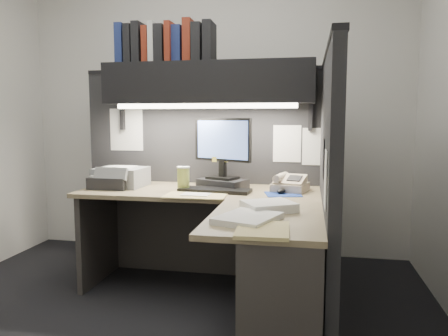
{
  "coord_description": "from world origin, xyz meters",
  "views": [
    {
      "loc": [
        0.86,
        -2.45,
        1.25
      ],
      "look_at": [
        0.29,
        0.51,
        0.9
      ],
      "focal_mm": 35.0,
      "sensor_mm": 36.0,
      "label": 1
    }
  ],
  "objects_px": {
    "coffee_cup": "(183,179)",
    "notebook_stack": "(112,182)",
    "telephone": "(290,185)",
    "printer": "(121,177)",
    "keyboard": "(215,190)",
    "desk": "(231,255)",
    "monitor": "(223,160)",
    "overhead_shelf": "(209,83)"
  },
  "relations": [
    {
      "from": "keyboard",
      "to": "printer",
      "type": "relative_size",
      "value": 1.41
    },
    {
      "from": "notebook_stack",
      "to": "overhead_shelf",
      "type": "bearing_deg",
      "value": 18.74
    },
    {
      "from": "desk",
      "to": "printer",
      "type": "xyz_separation_m",
      "value": [
        -0.95,
        0.61,
        0.36
      ]
    },
    {
      "from": "desk",
      "to": "printer",
      "type": "bearing_deg",
      "value": 147.43
    },
    {
      "from": "notebook_stack",
      "to": "monitor",
      "type": "bearing_deg",
      "value": 10.64
    },
    {
      "from": "telephone",
      "to": "notebook_stack",
      "type": "bearing_deg",
      "value": -161.43
    },
    {
      "from": "keyboard",
      "to": "telephone",
      "type": "xyz_separation_m",
      "value": [
        0.52,
        0.14,
        0.03
      ]
    },
    {
      "from": "coffee_cup",
      "to": "notebook_stack",
      "type": "height_order",
      "value": "coffee_cup"
    },
    {
      "from": "notebook_stack",
      "to": "printer",
      "type": "bearing_deg",
      "value": 69.48
    },
    {
      "from": "keyboard",
      "to": "coffee_cup",
      "type": "bearing_deg",
      "value": -177.7
    },
    {
      "from": "telephone",
      "to": "coffee_cup",
      "type": "height_order",
      "value": "coffee_cup"
    },
    {
      "from": "keyboard",
      "to": "printer",
      "type": "xyz_separation_m",
      "value": [
        -0.75,
        0.11,
        0.06
      ]
    },
    {
      "from": "coffee_cup",
      "to": "notebook_stack",
      "type": "relative_size",
      "value": 0.56
    },
    {
      "from": "monitor",
      "to": "telephone",
      "type": "distance_m",
      "value": 0.52
    },
    {
      "from": "monitor",
      "to": "printer",
      "type": "bearing_deg",
      "value": -151.86
    },
    {
      "from": "desk",
      "to": "notebook_stack",
      "type": "bearing_deg",
      "value": 152.12
    },
    {
      "from": "overhead_shelf",
      "to": "monitor",
      "type": "height_order",
      "value": "overhead_shelf"
    },
    {
      "from": "keyboard",
      "to": "telephone",
      "type": "bearing_deg",
      "value": 19.65
    },
    {
      "from": "telephone",
      "to": "printer",
      "type": "distance_m",
      "value": 1.27
    },
    {
      "from": "overhead_shelf",
      "to": "coffee_cup",
      "type": "height_order",
      "value": "overhead_shelf"
    },
    {
      "from": "telephone",
      "to": "coffee_cup",
      "type": "relative_size",
      "value": 1.45
    },
    {
      "from": "coffee_cup",
      "to": "printer",
      "type": "distance_m",
      "value": 0.53
    },
    {
      "from": "desk",
      "to": "overhead_shelf",
      "type": "height_order",
      "value": "overhead_shelf"
    },
    {
      "from": "telephone",
      "to": "desk",
      "type": "bearing_deg",
      "value": -102.78
    },
    {
      "from": "desk",
      "to": "keyboard",
      "type": "bearing_deg",
      "value": 112.17
    },
    {
      "from": "coffee_cup",
      "to": "printer",
      "type": "relative_size",
      "value": 0.46
    },
    {
      "from": "monitor",
      "to": "coffee_cup",
      "type": "height_order",
      "value": "monitor"
    },
    {
      "from": "telephone",
      "to": "printer",
      "type": "height_order",
      "value": "printer"
    },
    {
      "from": "keyboard",
      "to": "notebook_stack",
      "type": "xyz_separation_m",
      "value": [
        -0.78,
        0.03,
        0.03
      ]
    },
    {
      "from": "monitor",
      "to": "keyboard",
      "type": "bearing_deg",
      "value": -73.08
    },
    {
      "from": "coffee_cup",
      "to": "desk",
      "type": "bearing_deg",
      "value": -49.42
    },
    {
      "from": "desk",
      "to": "coffee_cup",
      "type": "bearing_deg",
      "value": 130.58
    },
    {
      "from": "printer",
      "to": "notebook_stack",
      "type": "distance_m",
      "value": 0.1
    },
    {
      "from": "overhead_shelf",
      "to": "notebook_stack",
      "type": "xyz_separation_m",
      "value": [
        -0.68,
        -0.23,
        -0.73
      ]
    },
    {
      "from": "coffee_cup",
      "to": "notebook_stack",
      "type": "bearing_deg",
      "value": 178.35
    },
    {
      "from": "desk",
      "to": "overhead_shelf",
      "type": "distance_m",
      "value": 1.33
    },
    {
      "from": "overhead_shelf",
      "to": "printer",
      "type": "xyz_separation_m",
      "value": [
        -0.65,
        -0.14,
        -0.7
      ]
    },
    {
      "from": "monitor",
      "to": "telephone",
      "type": "height_order",
      "value": "monitor"
    },
    {
      "from": "telephone",
      "to": "printer",
      "type": "xyz_separation_m",
      "value": [
        -1.27,
        -0.02,
        0.02
      ]
    },
    {
      "from": "monitor",
      "to": "notebook_stack",
      "type": "relative_size",
      "value": 1.78
    },
    {
      "from": "overhead_shelf",
      "to": "keyboard",
      "type": "xyz_separation_m",
      "value": [
        0.1,
        -0.26,
        -0.76
      ]
    },
    {
      "from": "keyboard",
      "to": "telephone",
      "type": "height_order",
      "value": "telephone"
    }
  ]
}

